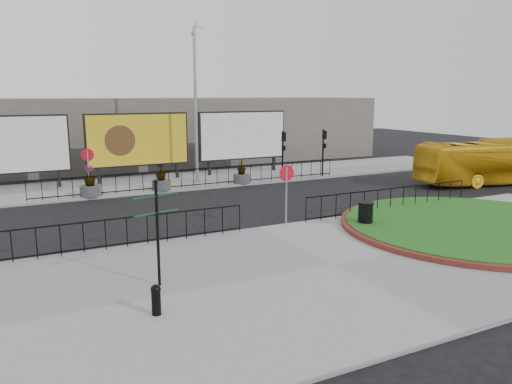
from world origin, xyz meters
TOP-DOWN VIEW (x-y plane):
  - ground at (0.00, 0.00)m, footprint 90.00×90.00m
  - pavement_near at (0.00, -5.00)m, footprint 30.00×10.00m
  - pavement_far at (0.00, 12.00)m, footprint 44.00×6.00m
  - brick_edge at (7.50, -4.00)m, footprint 10.40×10.40m
  - grass_lawn at (7.50, -4.00)m, footprint 10.00×10.00m
  - railing_near_left at (-6.00, -0.30)m, footprint 10.00×0.10m
  - railing_near_right at (6.50, -0.30)m, footprint 9.00×0.10m
  - railing_far at (1.00, 9.30)m, footprint 18.00×0.10m
  - speed_sign_far at (-5.00, 9.40)m, footprint 0.64×0.07m
  - speed_sign_near at (1.00, -0.40)m, footprint 0.64×0.07m
  - billboard_left at (-8.50, 12.97)m, footprint 6.20×0.31m
  - billboard_mid at (-1.50, 12.97)m, footprint 6.20×0.31m
  - billboard_right at (5.50, 12.97)m, footprint 6.20×0.31m
  - lamp_post at (1.51, 11.00)m, footprint 0.74×0.18m
  - signal_pole_a at (6.50, 9.34)m, footprint 0.22×0.26m
  - signal_pole_b at (9.50, 9.34)m, footprint 0.22×0.26m
  - building_backdrop at (0.00, 22.00)m, footprint 40.00×10.00m
  - fingerpost_sign at (-5.30, -4.21)m, footprint 1.38×0.58m
  - bollard at (-5.90, -6.01)m, footprint 0.25×0.25m
  - litter_bin at (3.69, -1.99)m, footprint 0.62×0.62m
  - bus at (17.17, 2.81)m, footprint 9.82×4.08m
  - planter_a at (-4.97, 9.40)m, footprint 1.05×1.05m
  - planter_b at (-1.20, 9.40)m, footprint 1.04×1.04m
  - planter_c at (3.70, 9.40)m, footprint 1.00×1.00m

SIDE VIEW (x-z plane):
  - ground at x=0.00m, z-range 0.00..0.00m
  - pavement_near at x=0.00m, z-range 0.00..0.12m
  - pavement_far at x=0.00m, z-range 0.00..0.12m
  - brick_edge at x=7.50m, z-range 0.12..0.30m
  - grass_lawn at x=7.50m, z-range 0.12..0.34m
  - bollard at x=-5.90m, z-range 0.15..0.91m
  - planter_c at x=3.70m, z-range -0.11..1.32m
  - planter_b at x=-1.20m, z-range -0.12..1.38m
  - litter_bin at x=3.69m, z-range 0.12..1.15m
  - railing_near_left at x=-6.00m, z-range 0.12..1.22m
  - railing_near_right at x=6.50m, z-range 0.12..1.22m
  - railing_far at x=1.00m, z-range 0.12..1.22m
  - planter_a at x=-4.97m, z-range -0.10..1.50m
  - bus at x=17.17m, z-range 0.00..2.67m
  - fingerpost_sign at x=-5.30m, z-range 0.43..3.39m
  - speed_sign_far at x=-5.00m, z-range 0.68..3.15m
  - speed_sign_near at x=1.00m, z-range 0.68..3.15m
  - signal_pole_a at x=6.50m, z-range 0.60..3.60m
  - signal_pole_b at x=9.50m, z-range 0.60..3.60m
  - building_backdrop at x=0.00m, z-range 0.00..5.00m
  - billboard_left at x=-8.50m, z-range 0.55..4.65m
  - billboard_mid at x=-1.50m, z-range 0.55..4.65m
  - billboard_right at x=5.50m, z-range 0.55..4.65m
  - lamp_post at x=1.51m, z-range 0.21..9.44m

